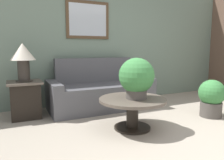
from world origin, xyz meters
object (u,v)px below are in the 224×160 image
at_px(potted_plant_floor, 212,97).
at_px(coffee_table, 132,107).
at_px(side_table, 25,99).
at_px(couch_main, 100,92).
at_px(table_lamp, 23,56).
at_px(potted_plant_on_table, 137,77).

bearing_deg(potted_plant_floor, coffee_table, 176.89).
bearing_deg(potted_plant_floor, side_table, 155.46).
xyz_separation_m(coffee_table, side_table, (-1.37, 1.23, -0.01)).
xyz_separation_m(couch_main, side_table, (-1.37, -0.01, 0.00)).
distance_m(coffee_table, table_lamp, 1.97).
bearing_deg(table_lamp, coffee_table, -42.06).
relative_size(coffee_table, potted_plant_floor, 1.51).
bearing_deg(side_table, coffee_table, -42.06).
distance_m(couch_main, coffee_table, 1.25).
bearing_deg(table_lamp, potted_plant_floor, -24.54).
relative_size(couch_main, side_table, 3.20).
bearing_deg(side_table, potted_plant_on_table, -41.97).
height_order(coffee_table, potted_plant_on_table, potted_plant_on_table).
height_order(couch_main, potted_plant_on_table, potted_plant_on_table).
bearing_deg(coffee_table, potted_plant_on_table, -38.63).
bearing_deg(potted_plant_on_table, couch_main, 91.57).
height_order(coffee_table, table_lamp, table_lamp).
height_order(couch_main, potted_plant_floor, couch_main).
xyz_separation_m(coffee_table, potted_plant_floor, (1.52, -0.08, 0.01)).
bearing_deg(side_table, potted_plant_floor, -24.54).
height_order(side_table, potted_plant_on_table, potted_plant_on_table).
distance_m(side_table, table_lamp, 0.72).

